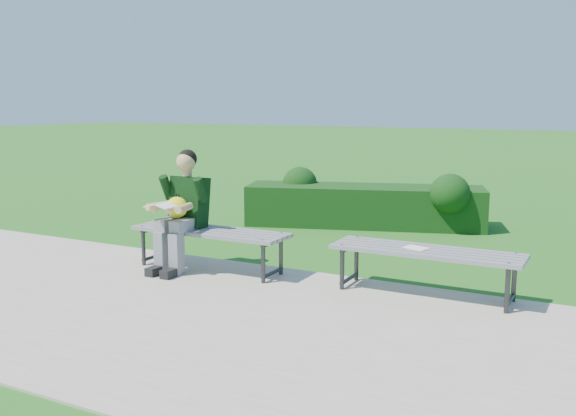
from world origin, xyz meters
name	(u,v)px	position (x,y,z in m)	size (l,w,h in m)	color
ground	(281,269)	(0.00, 0.00, 0.00)	(80.00, 80.00, 0.00)	#177918
walkway	(186,313)	(0.00, -1.75, 0.01)	(30.00, 3.50, 0.02)	#B4AB98
hedge	(366,203)	(-0.08, 2.85, 0.34)	(3.62, 1.90, 0.85)	#193B0F
bench_left	(210,234)	(-0.63, -0.45, 0.42)	(1.80, 0.50, 0.46)	gray
bench_right	(426,255)	(1.73, -0.29, 0.42)	(1.80, 0.50, 0.46)	gray
seated_boy	(182,207)	(-0.93, -0.55, 0.71)	(0.56, 0.76, 1.31)	gray
paper_sheet	(416,248)	(1.63, -0.29, 0.47)	(0.26, 0.22, 0.01)	white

